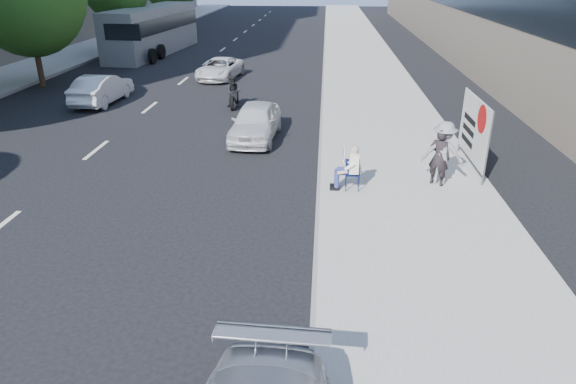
# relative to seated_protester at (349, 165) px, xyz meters

# --- Properties ---
(ground) EXTENTS (160.00, 160.00, 0.00)m
(ground) POSITION_rel_seated_protester_xyz_m (-2.29, -4.82, -0.87)
(ground) COLOR black
(ground) RESTS_ON ground
(near_sidewalk) EXTENTS (5.00, 120.00, 0.15)m
(near_sidewalk) POSITION_rel_seated_protester_xyz_m (1.71, 15.18, -0.80)
(near_sidewalk) COLOR gray
(near_sidewalk) RESTS_ON ground
(far_sidewalk) EXTENTS (4.50, 120.00, 0.15)m
(far_sidewalk) POSITION_rel_seated_protester_xyz_m (-19.04, 15.18, -0.80)
(far_sidewalk) COLOR gray
(far_sidewalk) RESTS_ON ground
(seated_protester) EXTENTS (0.83, 1.12, 1.31)m
(seated_protester) POSITION_rel_seated_protester_xyz_m (0.00, 0.00, 0.00)
(seated_protester) COLOR #121B4F
(seated_protester) RESTS_ON near_sidewalk
(jogger) EXTENTS (1.36, 1.03, 1.86)m
(jogger) POSITION_rel_seated_protester_xyz_m (2.70, 0.61, 0.21)
(jogger) COLOR gray
(jogger) RESTS_ON near_sidewalk
(pedestrian_woman) EXTENTS (0.73, 0.67, 1.68)m
(pedestrian_woman) POSITION_rel_seated_protester_xyz_m (2.59, 0.52, 0.12)
(pedestrian_woman) COLOR black
(pedestrian_woman) RESTS_ON near_sidewalk
(protest_banner) EXTENTS (0.08, 3.06, 2.20)m
(protest_banner) POSITION_rel_seated_protester_xyz_m (3.89, 2.04, 0.53)
(protest_banner) COLOR #4C4C4C
(protest_banner) RESTS_ON near_sidewalk
(white_sedan_near) EXTENTS (1.80, 4.05, 1.35)m
(white_sedan_near) POSITION_rel_seated_protester_xyz_m (-3.29, 4.87, -0.20)
(white_sedan_near) COLOR silver
(white_sedan_near) RESTS_ON ground
(white_sedan_mid) EXTENTS (1.65, 4.18, 1.35)m
(white_sedan_mid) POSITION_rel_seated_protester_xyz_m (-11.27, 9.89, -0.20)
(white_sedan_mid) COLOR silver
(white_sedan_mid) RESTS_ON ground
(white_sedan_far) EXTENTS (2.45, 4.38, 1.16)m
(white_sedan_far) POSITION_rel_seated_protester_xyz_m (-6.79, 15.96, -0.29)
(white_sedan_far) COLOR silver
(white_sedan_far) RESTS_ON ground
(motorcycle) EXTENTS (0.75, 2.05, 1.42)m
(motorcycle) POSITION_rel_seated_protester_xyz_m (-4.89, 9.57, -0.24)
(motorcycle) COLOR black
(motorcycle) RESTS_ON ground
(bus) EXTENTS (3.72, 12.26, 3.30)m
(bus) POSITION_rel_seated_protester_xyz_m (-13.47, 24.97, 0.76)
(bus) COLOR gray
(bus) RESTS_ON ground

